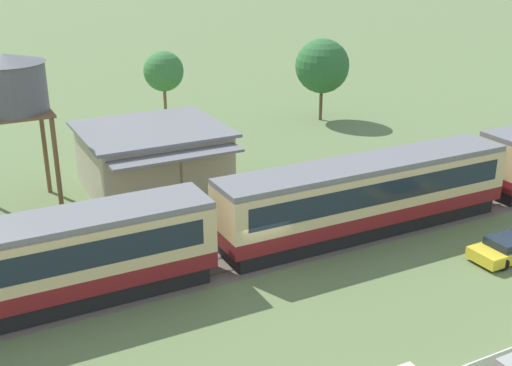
# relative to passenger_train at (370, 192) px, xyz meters

# --- Properties ---
(ground_plane) EXTENTS (600.00, 600.00, 0.00)m
(ground_plane) POSITION_rel_passenger_train_xyz_m (-7.36, -0.85, -2.32)
(ground_plane) COLOR #607547
(passenger_train) EXTENTS (54.76, 3.20, 4.18)m
(passenger_train) POSITION_rel_passenger_train_xyz_m (0.00, 0.00, 0.00)
(passenger_train) COLOR maroon
(passenger_train) RESTS_ON ground_plane
(railway_track) EXTENTS (110.63, 3.60, 0.04)m
(railway_track) POSITION_rel_passenger_train_xyz_m (-3.73, -0.00, -2.31)
(railway_track) COLOR #665B51
(railway_track) RESTS_ON ground_plane
(station_building) EXTENTS (9.01, 9.35, 4.19)m
(station_building) POSITION_rel_passenger_train_xyz_m (-8.60, 11.64, -0.20)
(station_building) COLOR #BCB293
(station_building) RESTS_ON ground_plane
(water_tower) EXTENTS (4.65, 4.65, 9.41)m
(water_tower) POSITION_rel_passenger_train_xyz_m (-16.79, 12.33, 5.25)
(water_tower) COLOR brown
(water_tower) RESTS_ON ground_plane
(parked_car_yellow) EXTENTS (4.60, 1.92, 1.18)m
(parked_car_yellow) POSITION_rel_passenger_train_xyz_m (4.54, -6.06, -1.75)
(parked_car_yellow) COLOR yellow
(parked_car_yellow) RESTS_ON ground_plane
(yard_tree_0) EXTENTS (3.23, 3.23, 7.07)m
(yard_tree_0) POSITION_rel_passenger_train_xyz_m (-3.79, 22.62, 3.11)
(yard_tree_0) COLOR brown
(yard_tree_0) RESTS_ON ground_plane
(yard_tree_1) EXTENTS (4.78, 4.78, 7.29)m
(yard_tree_1) POSITION_rel_passenger_train_xyz_m (10.40, 21.17, 2.57)
(yard_tree_1) COLOR brown
(yard_tree_1) RESTS_ON ground_plane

